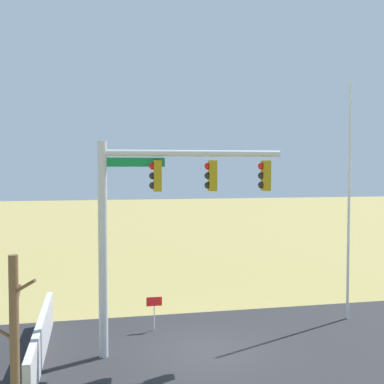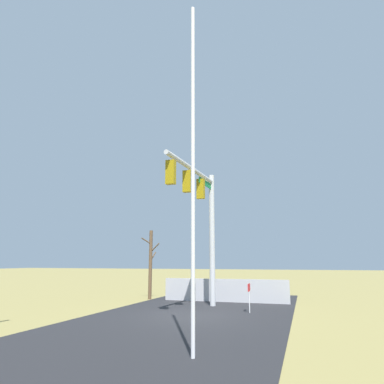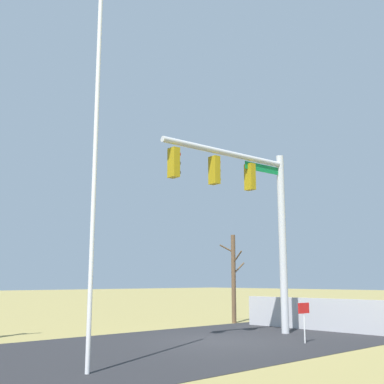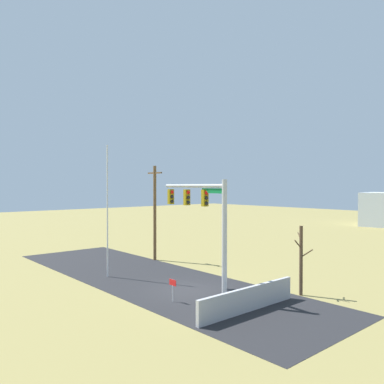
# 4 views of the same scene
# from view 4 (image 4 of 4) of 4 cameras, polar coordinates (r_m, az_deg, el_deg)

# --- Properties ---
(ground_plane) EXTENTS (160.00, 160.00, 0.00)m
(ground_plane) POSITION_cam_4_polar(r_m,az_deg,el_deg) (24.17, -0.71, -14.16)
(ground_plane) COLOR olive
(road_surface) EXTENTS (28.00, 8.00, 0.01)m
(road_surface) POSITION_cam_4_polar(r_m,az_deg,el_deg) (27.25, -6.29, -12.41)
(road_surface) COLOR #232326
(road_surface) RESTS_ON ground_plane
(sidewalk_corner) EXTENTS (6.00, 6.00, 0.01)m
(sidewalk_corner) POSITION_cam_4_polar(r_m,az_deg,el_deg) (21.17, 6.80, -16.36)
(sidewalk_corner) COLOR #B7B5AD
(sidewalk_corner) RESTS_ON ground_plane
(retaining_fence) EXTENTS (0.20, 6.86, 1.22)m
(retaining_fence) POSITION_cam_4_polar(r_m,az_deg,el_deg) (20.30, 8.28, -15.35)
(retaining_fence) COLOR #A8A8AD
(retaining_fence) RESTS_ON ground_plane
(signal_mast) EXTENTS (5.72, 0.65, 6.64)m
(signal_mast) POSITION_cam_4_polar(r_m,az_deg,el_deg) (22.19, 1.97, -3.28)
(signal_mast) COLOR #B2B5BA
(signal_mast) RESTS_ON ground_plane
(flagpole) EXTENTS (0.10, 0.10, 9.09)m
(flagpole) POSITION_cam_4_polar(r_m,az_deg,el_deg) (27.32, -12.34, -2.75)
(flagpole) COLOR silver
(flagpole) RESTS_ON ground_plane
(utility_pole) EXTENTS (1.90, 0.26, 7.97)m
(utility_pole) POSITION_cam_4_polar(r_m,az_deg,el_deg) (32.92, -5.49, -2.80)
(utility_pole) COLOR brown
(utility_pole) RESTS_ON ground_plane
(bare_tree) EXTENTS (1.27, 1.02, 3.99)m
(bare_tree) POSITION_cam_4_polar(r_m,az_deg,el_deg) (23.41, 15.74, -9.53)
(bare_tree) COLOR brown
(bare_tree) RESTS_ON ground_plane
(open_sign) EXTENTS (0.56, 0.04, 1.22)m
(open_sign) POSITION_cam_4_polar(r_m,az_deg,el_deg) (21.55, -2.85, -13.55)
(open_sign) COLOR silver
(open_sign) RESTS_ON ground_plane
(distant_building) EXTENTS (6.81, 9.16, 5.21)m
(distant_building) POSITION_cam_4_polar(r_m,az_deg,el_deg) (68.01, 26.40, -2.26)
(distant_building) COLOR silver
(distant_building) RESTS_ON ground_plane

